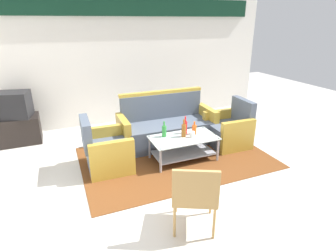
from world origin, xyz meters
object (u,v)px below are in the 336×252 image
object	(u,v)px
television	(12,105)
coffee_table	(183,145)
armchair_left	(106,152)
bottle_brown	(184,130)
bottle_red	(185,127)
tv_stand	(18,130)
cup	(192,134)
couch	(167,128)
bottle_green	(164,131)
armchair_right	(229,130)
bottle_orange	(194,129)
wicker_chair	(195,193)

from	to	relation	value
television	coffee_table	bearing A→B (deg)	156.99
armchair_left	bottle_brown	xyz separation A→B (m)	(1.25, -0.18, 0.24)
bottle_red	tv_stand	size ratio (longest dim) A/B	0.38
bottle_red	cup	world-z (taller)	bottle_red
couch	bottle_green	xyz separation A→B (m)	(-0.28, -0.58, 0.19)
coffee_table	armchair_right	bearing A→B (deg)	11.90
armchair_right	cup	world-z (taller)	armchair_right
armchair_right	bottle_brown	xyz separation A→B (m)	(-1.04, -0.19, 0.24)
bottle_green	bottle_orange	distance (m)	0.52
bottle_brown	couch	bearing A→B (deg)	91.19
coffee_table	bottle_orange	xyz separation A→B (m)	(0.23, 0.06, 0.22)
cup	wicker_chair	size ratio (longest dim) A/B	0.12
armchair_right	bottle_red	bearing A→B (deg)	95.42
coffee_table	tv_stand	size ratio (longest dim) A/B	1.38
tv_stand	armchair_left	bearing A→B (deg)	-49.66
bottle_brown	coffee_table	bearing A→B (deg)	-115.07
bottle_orange	wicker_chair	size ratio (longest dim) A/B	0.27
cup	coffee_table	bearing A→B (deg)	158.73
cup	television	world-z (taller)	television
bottle_red	tv_stand	world-z (taller)	bottle_red
armchair_left	television	size ratio (longest dim) A/B	1.25
bottle_red	cup	bearing A→B (deg)	-80.50
bottle_green	cup	distance (m)	0.47
bottle_brown	tv_stand	xyz separation A→B (m)	(-2.63, 1.80, -0.26)
armchair_right	bottle_brown	world-z (taller)	armchair_right
bottle_orange	cup	size ratio (longest dim) A/B	2.23
bottle_red	bottle_green	size ratio (longest dim) A/B	1.15
armchair_right	coffee_table	distance (m)	1.07
television	bottle_brown	bearing A→B (deg)	157.58
bottle_brown	bottle_green	size ratio (longest dim) A/B	1.15
armchair_right	coffee_table	bearing A→B (deg)	103.14
couch	bottle_red	distance (m)	0.63
bottle_orange	armchair_right	bearing A→B (deg)	11.01
armchair_right	bottle_red	xyz separation A→B (m)	(-0.95, -0.07, 0.24)
bottle_brown	bottle_green	xyz separation A→B (m)	(-0.30, 0.13, -0.01)
cup	bottle_red	bearing A→B (deg)	99.50
bottle_orange	couch	bearing A→B (deg)	108.55
television	bottle_green	bearing A→B (deg)	156.31
coffee_table	bottle_orange	size ratio (longest dim) A/B	4.94
bottle_green	cup	world-z (taller)	bottle_green
tv_stand	wicker_chair	world-z (taller)	wicker_chair
couch	armchair_right	world-z (taller)	couch
bottle_red	bottle_orange	size ratio (longest dim) A/B	1.36
television	bottle_red	bearing A→B (deg)	160.24
armchair_right	bottle_orange	world-z (taller)	armchair_right
cup	wicker_chair	xyz separation A→B (m)	(-0.75, -1.50, 0.03)
couch	bottle_brown	bearing A→B (deg)	91.95
coffee_table	cup	bearing A→B (deg)	-21.27
bottle_orange	television	distance (m)	3.36
coffee_table	bottle_green	xyz separation A→B (m)	(-0.28, 0.16, 0.24)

